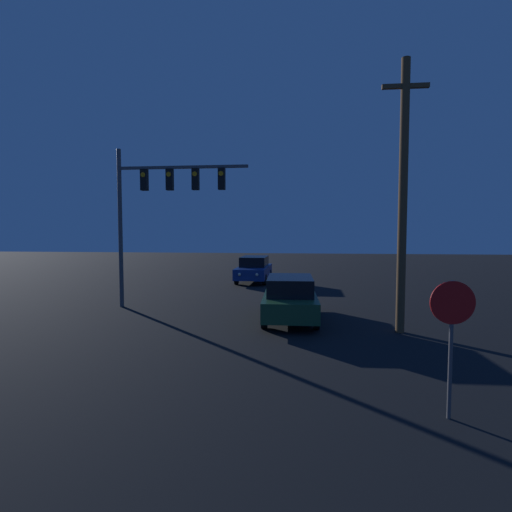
# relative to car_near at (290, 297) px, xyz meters

# --- Properties ---
(car_near) EXTENTS (2.06, 4.89, 1.64)m
(car_near) POSITION_rel_car_near_xyz_m (0.00, 0.00, 0.00)
(car_near) COLOR #1E4728
(car_near) RESTS_ON ground_plane
(car_far) EXTENTS (2.06, 4.89, 1.64)m
(car_far) POSITION_rel_car_near_xyz_m (-2.59, 10.94, 0.00)
(car_far) COLOR navy
(car_far) RESTS_ON ground_plane
(traffic_signal_mast) EXTENTS (5.68, 0.30, 6.82)m
(traffic_signal_mast) POSITION_rel_car_near_xyz_m (-5.64, 1.79, 3.94)
(traffic_signal_mast) COLOR #4C4C51
(traffic_signal_mast) RESTS_ON ground_plane
(stop_sign) EXTENTS (0.76, 0.07, 2.46)m
(stop_sign) POSITION_rel_car_near_xyz_m (2.99, -7.59, 0.89)
(stop_sign) COLOR #4C4C51
(stop_sign) RESTS_ON ground_plane
(utility_pole) EXTENTS (1.45, 0.28, 8.77)m
(utility_pole) POSITION_rel_car_near_xyz_m (3.63, -1.45, 3.68)
(utility_pole) COLOR brown
(utility_pole) RESTS_ON ground_plane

